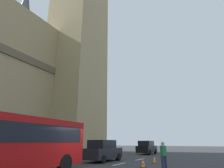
{
  "coord_description": "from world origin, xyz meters",
  "views": [
    {
      "loc": [
        -9.23,
        -7.02,
        1.67
      ],
      "look_at": [
        12.74,
        4.84,
        9.52
      ],
      "focal_mm": 29.66,
      "sensor_mm": 36.0,
      "label": 1
    }
  ],
  "objects_px": {
    "sedan_lead": "(103,151)",
    "traffic_cone_middle": "(154,159)",
    "traffic_cone_west": "(143,163)",
    "pedestrian_near_cones": "(164,155)",
    "sedan_trailing": "(147,147)"
  },
  "relations": [
    {
      "from": "traffic_cone_west",
      "to": "pedestrian_near_cones",
      "type": "height_order",
      "value": "pedestrian_near_cones"
    },
    {
      "from": "traffic_cone_west",
      "to": "traffic_cone_middle",
      "type": "xyz_separation_m",
      "value": [
        3.11,
        0.1,
        0.0
      ]
    },
    {
      "from": "sedan_lead",
      "to": "traffic_cone_middle",
      "type": "bearing_deg",
      "value": -78.35
    },
    {
      "from": "sedan_lead",
      "to": "traffic_cone_west",
      "type": "bearing_deg",
      "value": -115.68
    },
    {
      "from": "traffic_cone_west",
      "to": "traffic_cone_middle",
      "type": "relative_size",
      "value": 1.0
    },
    {
      "from": "traffic_cone_west",
      "to": "pedestrian_near_cones",
      "type": "bearing_deg",
      "value": -119.4
    },
    {
      "from": "sedan_lead",
      "to": "sedan_trailing",
      "type": "relative_size",
      "value": 1.0
    },
    {
      "from": "sedan_lead",
      "to": "traffic_cone_west",
      "type": "relative_size",
      "value": 7.59
    },
    {
      "from": "sedan_lead",
      "to": "pedestrian_near_cones",
      "type": "height_order",
      "value": "sedan_lead"
    },
    {
      "from": "sedan_lead",
      "to": "sedan_trailing",
      "type": "bearing_deg",
      "value": -1.01
    },
    {
      "from": "traffic_cone_middle",
      "to": "sedan_lead",
      "type": "bearing_deg",
      "value": 101.65
    },
    {
      "from": "sedan_trailing",
      "to": "pedestrian_near_cones",
      "type": "bearing_deg",
      "value": -158.2
    },
    {
      "from": "traffic_cone_west",
      "to": "pedestrian_near_cones",
      "type": "xyz_separation_m",
      "value": [
        -0.96,
        -1.7,
        0.63
      ]
    },
    {
      "from": "traffic_cone_west",
      "to": "pedestrian_near_cones",
      "type": "distance_m",
      "value": 2.05
    },
    {
      "from": "sedan_trailing",
      "to": "pedestrian_near_cones",
      "type": "height_order",
      "value": "sedan_trailing"
    }
  ]
}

